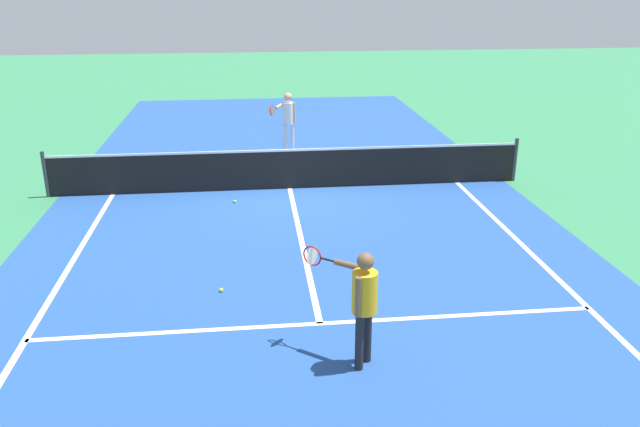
% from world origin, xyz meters
% --- Properties ---
extents(ground_plane, '(60.00, 60.00, 0.00)m').
position_xyz_m(ground_plane, '(0.00, 0.00, 0.00)').
color(ground_plane, '#337F51').
extents(court_surface_inbounds, '(10.62, 24.40, 0.00)m').
position_xyz_m(court_surface_inbounds, '(0.00, 0.00, 0.00)').
color(court_surface_inbounds, '#234C93').
rests_on(court_surface_inbounds, ground_plane).
extents(line_sideline_left, '(0.10, 11.89, 0.01)m').
position_xyz_m(line_sideline_left, '(-4.11, -5.95, 0.00)').
color(line_sideline_left, white).
rests_on(line_sideline_left, ground_plane).
extents(line_sideline_right, '(0.10, 11.89, 0.01)m').
position_xyz_m(line_sideline_right, '(4.11, -5.95, 0.00)').
color(line_sideline_right, white).
rests_on(line_sideline_right, ground_plane).
extents(line_service_near, '(8.22, 0.10, 0.01)m').
position_xyz_m(line_service_near, '(0.00, -6.40, 0.00)').
color(line_service_near, white).
rests_on(line_service_near, ground_plane).
extents(line_center_service, '(0.10, 6.40, 0.01)m').
position_xyz_m(line_center_service, '(0.00, -3.20, 0.00)').
color(line_center_service, white).
rests_on(line_center_service, ground_plane).
extents(net, '(11.17, 0.09, 1.07)m').
position_xyz_m(net, '(0.00, 0.00, 0.49)').
color(net, '#33383D').
rests_on(net, ground_plane).
extents(player_near, '(0.86, 0.95, 1.58)m').
position_xyz_m(player_near, '(0.41, -7.47, 0.97)').
color(player_near, black).
rests_on(player_near, ground_plane).
extents(player_far, '(0.80, 1.10, 1.72)m').
position_xyz_m(player_far, '(0.19, 3.28, 1.07)').
color(player_far, white).
rests_on(player_far, ground_plane).
extents(tennis_ball_near_net, '(0.07, 0.07, 0.07)m').
position_xyz_m(tennis_ball_near_net, '(-1.29, -0.90, 0.03)').
color(tennis_ball_near_net, '#CCE033').
rests_on(tennis_ball_near_net, ground_plane).
extents(tennis_ball_mid_court, '(0.07, 0.07, 0.07)m').
position_xyz_m(tennis_ball_mid_court, '(-1.45, -5.23, 0.03)').
color(tennis_ball_mid_court, '#CCE033').
rests_on(tennis_ball_mid_court, ground_plane).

